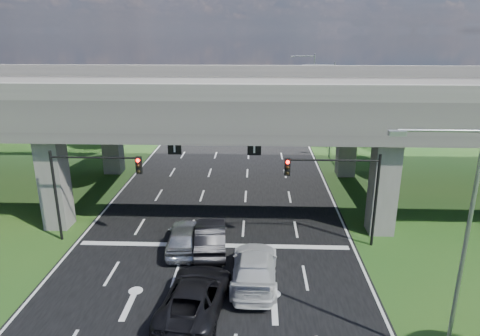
# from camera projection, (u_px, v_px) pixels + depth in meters

# --- Properties ---
(ground) EXTENTS (160.00, 160.00, 0.00)m
(ground) POSITION_uv_depth(u_px,v_px,m) (208.00, 276.00, 23.74)
(ground) COLOR #1E4F19
(ground) RESTS_ON ground
(road) EXTENTS (18.00, 120.00, 0.03)m
(road) POSITION_uv_depth(u_px,v_px,m) (222.00, 206.00, 33.25)
(road) COLOR black
(road) RESTS_ON ground
(overpass) EXTENTS (80.00, 15.00, 10.00)m
(overpass) POSITION_uv_depth(u_px,v_px,m) (223.00, 100.00, 32.73)
(overpass) COLOR #3B3835
(overpass) RESTS_ON ground
(warehouse) EXTENTS (20.00, 10.00, 4.00)m
(warehouse) POSITION_uv_depth(u_px,v_px,m) (44.00, 117.00, 57.39)
(warehouse) COLOR #9E9E99
(warehouse) RESTS_ON ground
(signal_right) EXTENTS (5.76, 0.54, 6.00)m
(signal_right) POSITION_uv_depth(u_px,v_px,m) (342.00, 183.00, 25.92)
(signal_right) COLOR black
(signal_right) RESTS_ON ground
(signal_left) EXTENTS (5.76, 0.54, 6.00)m
(signal_left) POSITION_uv_depth(u_px,v_px,m) (88.00, 180.00, 26.50)
(signal_left) COLOR black
(signal_left) RESTS_ON ground
(streetlight_near) EXTENTS (3.38, 0.25, 10.00)m
(streetlight_near) POSITION_uv_depth(u_px,v_px,m) (457.00, 232.00, 15.87)
(streetlight_near) COLOR gray
(streetlight_near) RESTS_ON ground
(streetlight_far) EXTENTS (3.38, 0.25, 10.00)m
(streetlight_far) POSITION_uv_depth(u_px,v_px,m) (329.00, 103.00, 44.41)
(streetlight_far) COLOR gray
(streetlight_far) RESTS_ON ground
(streetlight_beyond) EXTENTS (3.38, 0.25, 10.00)m
(streetlight_beyond) POSITION_uv_depth(u_px,v_px,m) (310.00, 84.00, 59.63)
(streetlight_beyond) COLOR gray
(streetlight_beyond) RESTS_ON ground
(tree_left_near) EXTENTS (4.50, 4.50, 7.80)m
(tree_left_near) POSITION_uv_depth(u_px,v_px,m) (108.00, 108.00, 47.52)
(tree_left_near) COLOR black
(tree_left_near) RESTS_ON ground
(tree_left_mid) EXTENTS (3.91, 3.90, 6.76)m
(tree_left_mid) POSITION_uv_depth(u_px,v_px,m) (106.00, 102.00, 55.44)
(tree_left_mid) COLOR black
(tree_left_mid) RESTS_ON ground
(tree_left_far) EXTENTS (4.80, 4.80, 8.32)m
(tree_left_far) POSITION_uv_depth(u_px,v_px,m) (151.00, 87.00, 62.60)
(tree_left_far) COLOR black
(tree_left_far) RESTS_ON ground
(tree_right_near) EXTENTS (4.20, 4.20, 7.28)m
(tree_right_near) POSITION_uv_depth(u_px,v_px,m) (348.00, 109.00, 48.52)
(tree_right_near) COLOR black
(tree_right_near) RESTS_ON ground
(tree_right_mid) EXTENTS (3.91, 3.90, 6.76)m
(tree_right_mid) POSITION_uv_depth(u_px,v_px,m) (359.00, 101.00, 56.12)
(tree_right_mid) COLOR black
(tree_right_mid) RESTS_ON ground
(tree_right_far) EXTENTS (4.50, 4.50, 7.80)m
(tree_right_far) POSITION_uv_depth(u_px,v_px,m) (320.00, 88.00, 63.68)
(tree_right_far) COLOR black
(tree_right_far) RESTS_ON ground
(car_silver) EXTENTS (2.28, 5.01, 1.67)m
(car_silver) POSITION_uv_depth(u_px,v_px,m) (184.00, 237.00, 26.40)
(car_silver) COLOR #B5B8BE
(car_silver) RESTS_ON road
(car_dark) EXTENTS (2.25, 5.32, 1.71)m
(car_dark) POSITION_uv_depth(u_px,v_px,m) (211.00, 237.00, 26.33)
(car_dark) COLOR black
(car_dark) RESTS_ON road
(car_white) EXTENTS (2.54, 5.98, 1.72)m
(car_white) POSITION_uv_depth(u_px,v_px,m) (254.00, 268.00, 22.88)
(car_white) COLOR silver
(car_white) RESTS_ON road
(car_trailing) EXTENTS (3.40, 6.26, 1.67)m
(car_trailing) POSITION_uv_depth(u_px,v_px,m) (195.00, 296.00, 20.52)
(car_trailing) COLOR black
(car_trailing) RESTS_ON road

